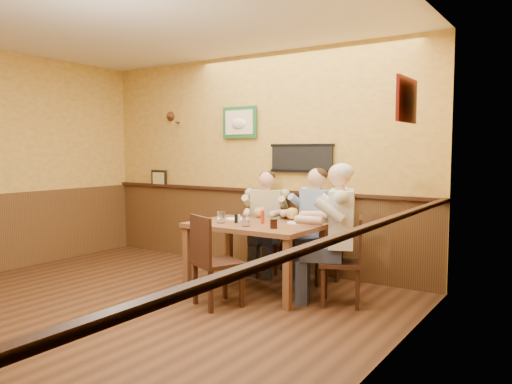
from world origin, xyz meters
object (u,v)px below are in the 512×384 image
at_px(chair_back_right, 318,246).
at_px(water_glass_left, 221,217).
at_px(chair_near_side, 218,260).
at_px(hot_sauce_bottle, 263,216).
at_px(cola_tumbler, 274,224).
at_px(chair_back_left, 267,240).
at_px(salt_shaker, 239,218).
at_px(dining_table, 255,232).
at_px(diner_blue_polo, 318,231).
at_px(pepper_shaker, 236,219).
at_px(chair_right_end, 341,261).
at_px(water_glass_mid, 246,220).
at_px(diner_tan_shirt, 267,227).
at_px(diner_white_elder, 341,242).

xyz_separation_m(chair_back_right, water_glass_left, (-0.74, -0.90, 0.39)).
height_order(chair_near_side, water_glass_left, chair_near_side).
height_order(water_glass_left, hot_sauce_bottle, hot_sauce_bottle).
relative_size(chair_back_right, cola_tumbler, 8.59).
relative_size(chair_back_left, salt_shaker, 10.03).
height_order(cola_tumbler, hot_sauce_bottle, hot_sauce_bottle).
distance_m(dining_table, chair_near_side, 0.68).
bearing_deg(diner_blue_polo, chair_back_right, 0.00).
relative_size(chair_near_side, salt_shaker, 11.33).
relative_size(dining_table, pepper_shaker, 14.37).
height_order(dining_table, diner_blue_polo, diner_blue_polo).
bearing_deg(chair_right_end, water_glass_mid, -93.88).
relative_size(cola_tumbler, salt_shaker, 1.22).
distance_m(chair_back_right, hot_sauce_bottle, 0.86).
xyz_separation_m(chair_near_side, cola_tumbler, (0.37, 0.45, 0.34)).
bearing_deg(salt_shaker, chair_right_end, 3.13).
bearing_deg(pepper_shaker, diner_tan_shirt, 99.99).
relative_size(chair_back_right, salt_shaker, 10.45).
bearing_deg(diner_blue_polo, hot_sauce_bottle, -96.61).
height_order(dining_table, diner_white_elder, diner_white_elder).
xyz_separation_m(chair_back_right, diner_tan_shirt, (-0.75, 0.08, 0.16)).
bearing_deg(diner_blue_polo, dining_table, -100.33).
relative_size(diner_tan_shirt, water_glass_left, 9.08).
bearing_deg(water_glass_left, dining_table, 28.91).
height_order(diner_tan_shirt, cola_tumbler, diner_tan_shirt).
xyz_separation_m(diner_white_elder, water_glass_mid, (-0.95, -0.30, 0.18)).
xyz_separation_m(chair_back_right, diner_blue_polo, (0.00, 0.00, 0.18)).
bearing_deg(hot_sauce_bottle, diner_white_elder, 2.18).
bearing_deg(pepper_shaker, diner_blue_polo, 53.40).
bearing_deg(salt_shaker, diner_tan_shirt, 98.95).
bearing_deg(pepper_shaker, salt_shaker, 108.32).
bearing_deg(salt_shaker, cola_tumbler, -18.87).
bearing_deg(pepper_shaker, chair_back_right, 53.40).
bearing_deg(cola_tumbler, chair_back_right, 86.83).
height_order(chair_back_right, salt_shaker, chair_back_right).
xyz_separation_m(chair_back_left, chair_right_end, (1.34, -0.72, 0.04)).
relative_size(diner_blue_polo, water_glass_left, 9.47).
distance_m(water_glass_left, salt_shaker, 0.22).
xyz_separation_m(diner_blue_polo, salt_shaker, (-0.63, -0.71, 0.19)).
distance_m(diner_blue_polo, hot_sauce_bottle, 0.79).
relative_size(chair_back_left, diner_blue_polo, 0.67).
height_order(diner_tan_shirt, pepper_shaker, diner_tan_shirt).
bearing_deg(dining_table, pepper_shaker, -154.65).
bearing_deg(diner_tan_shirt, hot_sauce_bottle, -78.98).
xyz_separation_m(water_glass_mid, pepper_shaker, (-0.23, 0.14, -0.01)).
bearing_deg(salt_shaker, diner_white_elder, 3.13).
distance_m(diner_blue_polo, cola_tumbler, 0.93).
xyz_separation_m(water_glass_left, water_glass_mid, (0.37, -0.05, -0.00)).
distance_m(chair_back_left, diner_tan_shirt, 0.17).
xyz_separation_m(water_glass_mid, salt_shaker, (-0.26, 0.23, -0.02)).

